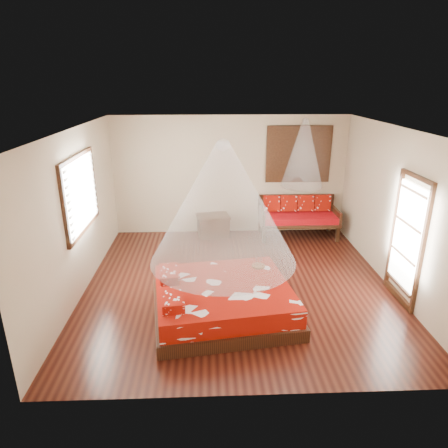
{
  "coord_description": "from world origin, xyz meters",
  "views": [
    {
      "loc": [
        -0.52,
        -6.51,
        3.55
      ],
      "look_at": [
        -0.25,
        0.09,
        1.15
      ],
      "focal_mm": 32.0,
      "sensor_mm": 36.0,
      "label": 1
    }
  ],
  "objects": [
    {
      "name": "bed",
      "position": [
        -0.33,
        -0.97,
        0.25
      ],
      "size": [
        2.42,
        2.25,
        0.64
      ],
      "rotation": [
        0.0,
        0.0,
        0.14
      ],
      "color": "black",
      "rests_on": "floor"
    },
    {
      "name": "mosquito_net_main",
      "position": [
        -0.31,
        -0.97,
        1.85
      ],
      "size": [
        2.21,
        2.21,
        1.8
      ],
      "primitive_type": "cone",
      "color": "white",
      "rests_on": "ceiling"
    },
    {
      "name": "wine_tray",
      "position": [
        0.33,
        -0.31,
        0.55
      ],
      "size": [
        0.23,
        0.23,
        0.19
      ],
      "rotation": [
        0.0,
        0.0,
        0.02
      ],
      "color": "brown",
      "rests_on": "bed"
    },
    {
      "name": "daybed",
      "position": [
        1.6,
        2.38,
        0.52
      ],
      "size": [
        1.83,
        0.81,
        0.96
      ],
      "color": "black",
      "rests_on": "floor"
    },
    {
      "name": "glazed_door",
      "position": [
        2.72,
        -0.6,
        1.07
      ],
      "size": [
        0.08,
        1.02,
        2.16
      ],
      "color": "black",
      "rests_on": "floor"
    },
    {
      "name": "mosquito_net_daybed",
      "position": [
        1.6,
        2.25,
        2.0
      ],
      "size": [
        0.94,
        0.94,
        1.5
      ],
      "primitive_type": "cone",
      "color": "white",
      "rests_on": "ceiling"
    },
    {
      "name": "storage_chest",
      "position": [
        -0.42,
        2.45,
        0.26
      ],
      "size": [
        0.83,
        0.66,
        0.51
      ],
      "rotation": [
        0.0,
        0.0,
        0.17
      ],
      "color": "black",
      "rests_on": "floor"
    },
    {
      "name": "window_left",
      "position": [
        -2.71,
        0.2,
        1.7
      ],
      "size": [
        0.1,
        1.74,
        1.34
      ],
      "color": "black",
      "rests_on": "wall_left"
    },
    {
      "name": "room",
      "position": [
        0.0,
        0.0,
        1.4
      ],
      "size": [
        5.54,
        5.54,
        2.84
      ],
      "color": "black",
      "rests_on": "ground"
    },
    {
      "name": "shutter_panel",
      "position": [
        1.6,
        2.72,
        1.9
      ],
      "size": [
        1.52,
        0.06,
        1.32
      ],
      "color": "black",
      "rests_on": "wall_back"
    }
  ]
}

